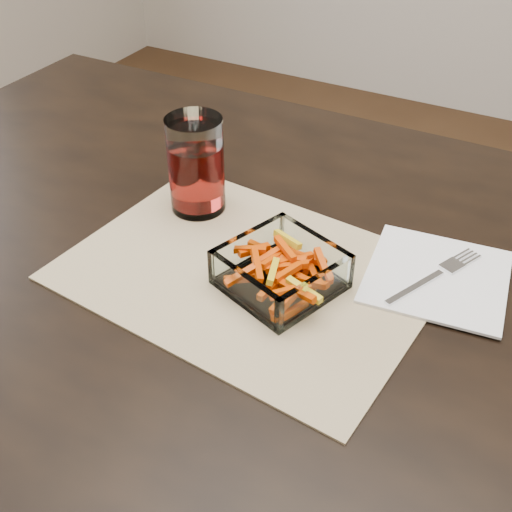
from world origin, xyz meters
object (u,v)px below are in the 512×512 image
at_px(tumbler, 196,168).
at_px(fork, 436,275).
at_px(glass_bowl, 281,272).
at_px(dining_table, 315,322).

xyz_separation_m(tumbler, fork, (0.35, 0.00, -0.06)).
bearing_deg(glass_bowl, tumbler, 151.13).
distance_m(dining_table, fork, 0.18).
height_order(dining_table, glass_bowl, glass_bowl).
bearing_deg(fork, glass_bowl, -123.41).
height_order(dining_table, fork, fork).
bearing_deg(glass_bowl, dining_table, 56.88).
relative_size(dining_table, fork, 10.19).
bearing_deg(fork, tumbler, -155.05).
relative_size(glass_bowl, fork, 1.03).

